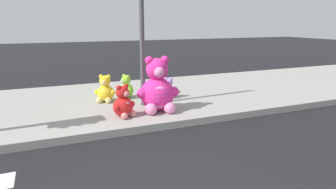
{
  "coord_description": "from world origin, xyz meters",
  "views": [
    {
      "loc": [
        -1.09,
        -2.1,
        2.07
      ],
      "look_at": [
        1.3,
        3.6,
        0.55
      ],
      "focal_mm": 32.03,
      "sensor_mm": 36.0,
      "label": 1
    }
  ],
  "objects_px": {
    "plush_pink_large": "(158,89)",
    "plush_red": "(124,104)",
    "sign_pole": "(142,31)",
    "plush_lime": "(126,88)",
    "plush_yellow": "(105,91)",
    "plush_lavender": "(168,89)",
    "plush_tan": "(156,84)"
  },
  "relations": [
    {
      "from": "plush_lime",
      "to": "plush_yellow",
      "type": "bearing_deg",
      "value": -161.72
    },
    {
      "from": "sign_pole",
      "to": "plush_red",
      "type": "relative_size",
      "value": 4.75
    },
    {
      "from": "plush_pink_large",
      "to": "plush_tan",
      "type": "height_order",
      "value": "plush_pink_large"
    },
    {
      "from": "plush_pink_large",
      "to": "plush_yellow",
      "type": "bearing_deg",
      "value": 126.75
    },
    {
      "from": "plush_pink_large",
      "to": "plush_red",
      "type": "relative_size",
      "value": 1.78
    },
    {
      "from": "plush_yellow",
      "to": "plush_red",
      "type": "bearing_deg",
      "value": -85.26
    },
    {
      "from": "plush_lavender",
      "to": "plush_tan",
      "type": "relative_size",
      "value": 0.8
    },
    {
      "from": "plush_pink_large",
      "to": "plush_lime",
      "type": "bearing_deg",
      "value": 103.79
    },
    {
      "from": "plush_pink_large",
      "to": "plush_lime",
      "type": "height_order",
      "value": "plush_pink_large"
    },
    {
      "from": "plush_pink_large",
      "to": "plush_yellow",
      "type": "xyz_separation_m",
      "value": [
        -0.91,
        1.21,
        -0.21
      ]
    },
    {
      "from": "sign_pole",
      "to": "plush_pink_large",
      "type": "relative_size",
      "value": 2.67
    },
    {
      "from": "plush_pink_large",
      "to": "plush_red",
      "type": "height_order",
      "value": "plush_pink_large"
    },
    {
      "from": "plush_red",
      "to": "plush_tan",
      "type": "xyz_separation_m",
      "value": [
        1.31,
        1.57,
        0.0
      ]
    },
    {
      "from": "plush_red",
      "to": "plush_yellow",
      "type": "xyz_separation_m",
      "value": [
        -0.11,
        1.34,
        -0.0
      ]
    },
    {
      "from": "plush_pink_large",
      "to": "plush_lavender",
      "type": "height_order",
      "value": "plush_pink_large"
    },
    {
      "from": "plush_lime",
      "to": "plush_red",
      "type": "bearing_deg",
      "value": -106.54
    },
    {
      "from": "sign_pole",
      "to": "plush_lime",
      "type": "distance_m",
      "value": 1.68
    },
    {
      "from": "plush_pink_large",
      "to": "plush_yellow",
      "type": "height_order",
      "value": "plush_pink_large"
    },
    {
      "from": "sign_pole",
      "to": "plush_lime",
      "type": "height_order",
      "value": "sign_pole"
    },
    {
      "from": "plush_yellow",
      "to": "plush_tan",
      "type": "relative_size",
      "value": 0.99
    },
    {
      "from": "plush_yellow",
      "to": "plush_lavender",
      "type": "relative_size",
      "value": 1.25
    },
    {
      "from": "plush_red",
      "to": "sign_pole",
      "type": "bearing_deg",
      "value": 47.27
    },
    {
      "from": "plush_yellow",
      "to": "plush_tan",
      "type": "distance_m",
      "value": 1.44
    },
    {
      "from": "plush_red",
      "to": "plush_tan",
      "type": "distance_m",
      "value": 2.04
    },
    {
      "from": "plush_red",
      "to": "plush_yellow",
      "type": "relative_size",
      "value": 1.01
    },
    {
      "from": "plush_yellow",
      "to": "plush_pink_large",
      "type": "bearing_deg",
      "value": -53.25
    },
    {
      "from": "plush_tan",
      "to": "plush_lavender",
      "type": "bearing_deg",
      "value": -71.64
    },
    {
      "from": "plush_lavender",
      "to": "plush_lime",
      "type": "xyz_separation_m",
      "value": [
        -1.01,
        0.42,
        0.03
      ]
    },
    {
      "from": "plush_pink_large",
      "to": "plush_lavender",
      "type": "xyz_separation_m",
      "value": [
        0.67,
        0.98,
        -0.27
      ]
    },
    {
      "from": "plush_tan",
      "to": "plush_red",
      "type": "bearing_deg",
      "value": -129.75
    },
    {
      "from": "plush_pink_large",
      "to": "plush_tan",
      "type": "relative_size",
      "value": 1.78
    },
    {
      "from": "sign_pole",
      "to": "plush_tan",
      "type": "bearing_deg",
      "value": 52.91
    }
  ]
}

